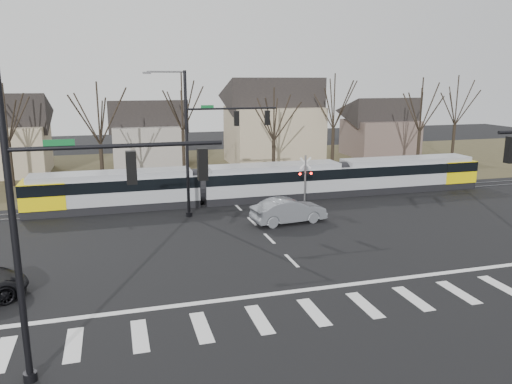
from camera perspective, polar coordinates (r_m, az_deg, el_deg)
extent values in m
plane|color=black|center=(25.63, 5.65, -9.34)|extent=(140.00, 140.00, 0.00)
cube|color=#38331E|center=(55.58, -6.59, 2.75)|extent=(140.00, 28.00, 0.01)
cube|color=silver|center=(20.86, -26.96, -16.19)|extent=(0.60, 2.60, 0.01)
cube|color=silver|center=(20.51, -20.12, -16.05)|extent=(0.60, 2.60, 0.01)
cube|color=silver|center=(20.43, -13.14, -15.68)|extent=(0.60, 2.60, 0.01)
cube|color=silver|center=(20.63, -6.24, -15.10)|extent=(0.60, 2.60, 0.01)
cube|color=silver|center=(21.11, 0.39, -14.34)|extent=(0.60, 2.60, 0.01)
cube|color=silver|center=(21.84, 6.61, -13.45)|extent=(0.60, 2.60, 0.01)
cube|color=silver|center=(22.80, 12.33, -12.50)|extent=(0.60, 2.60, 0.01)
cube|color=silver|center=(23.96, 17.49, -11.52)|extent=(0.60, 2.60, 0.01)
cube|color=silver|center=(25.30, 22.12, -10.56)|extent=(0.60, 2.60, 0.01)
cube|color=silver|center=(26.79, 26.23, -9.65)|extent=(0.60, 2.60, 0.01)
cube|color=silver|center=(24.10, 7.26, -10.85)|extent=(28.00, 0.35, 0.01)
cube|color=silver|center=(27.37, 4.10, -7.83)|extent=(0.18, 2.00, 0.01)
cube|color=silver|center=(30.94, 1.55, -5.33)|extent=(0.18, 2.00, 0.01)
cube|color=silver|center=(34.60, -0.46, -3.35)|extent=(0.18, 2.00, 0.01)
cube|color=silver|center=(38.33, -2.07, -1.75)|extent=(0.18, 2.00, 0.01)
cube|color=silver|center=(42.11, -3.39, -0.43)|extent=(0.18, 2.00, 0.01)
cube|color=silver|center=(45.93, -4.49, 0.67)|extent=(0.18, 2.00, 0.01)
cube|color=silver|center=(49.77, -5.43, 1.60)|extent=(0.18, 2.00, 0.01)
cube|color=silver|center=(53.64, -6.23, 2.39)|extent=(0.18, 2.00, 0.01)
cube|color=#59595E|center=(39.36, -2.46, -1.33)|extent=(90.00, 0.12, 0.06)
cube|color=#59595E|center=(40.68, -2.93, -0.87)|extent=(90.00, 0.12, 0.06)
cube|color=gray|center=(38.89, -16.03, 0.12)|extent=(12.73, 2.74, 2.86)
cube|color=black|center=(38.77, -16.09, 0.95)|extent=(12.75, 2.78, 0.83)
cube|color=yellow|center=(39.19, -23.06, -0.19)|extent=(3.13, 2.80, 1.91)
cube|color=gray|center=(40.85, 2.10, 1.21)|extent=(11.75, 2.74, 2.86)
cube|color=black|center=(40.73, 2.10, 2.01)|extent=(11.77, 2.78, 0.83)
cube|color=gray|center=(46.09, 16.73, 2.01)|extent=(12.73, 2.74, 2.86)
cube|color=black|center=(45.99, 16.77, 2.71)|extent=(12.75, 2.78, 0.83)
cube|color=yellow|center=(48.82, 21.49, 2.34)|extent=(3.13, 2.80, 1.91)
imported|color=slate|center=(34.14, 3.76, -2.13)|extent=(3.03, 5.59, 1.70)
cylinder|color=black|center=(16.92, -25.92, -4.08)|extent=(0.22, 0.22, 10.20)
cylinder|color=black|center=(18.86, -24.39, -18.64)|extent=(0.44, 0.44, 0.30)
cylinder|color=black|center=(16.14, -15.35, 5.10)|extent=(6.50, 0.14, 0.14)
cube|color=#0C5926|center=(16.20, -21.60, 5.22)|extent=(0.90, 0.03, 0.22)
cube|color=black|center=(16.25, -14.06, 2.72)|extent=(0.32, 0.32, 1.05)
sphere|color=#FF0C07|center=(16.20, -14.12, 3.87)|extent=(0.22, 0.22, 0.22)
cube|color=black|center=(16.48, -6.13, 3.17)|extent=(0.32, 0.32, 1.05)
sphere|color=#FF0C07|center=(16.43, -6.16, 4.31)|extent=(0.22, 0.22, 0.22)
cube|color=black|center=(22.17, 27.08, 4.31)|extent=(0.32, 0.32, 1.05)
sphere|color=#FF0C07|center=(22.13, 27.17, 5.16)|extent=(0.22, 0.22, 0.22)
cylinder|color=black|center=(35.15, -7.90, 5.27)|extent=(0.22, 0.22, 10.20)
cylinder|color=black|center=(36.13, -7.66, -2.53)|extent=(0.44, 0.44, 0.30)
cylinder|color=black|center=(35.52, -2.76, 9.51)|extent=(6.50, 0.14, 0.14)
cube|color=#0C5926|center=(35.15, -5.58, 9.67)|extent=(0.90, 0.03, 0.22)
cube|color=black|center=(35.65, -2.24, 8.40)|extent=(0.32, 0.32, 1.05)
sphere|color=#FF0C07|center=(35.62, -2.24, 8.93)|extent=(0.22, 0.22, 0.22)
cube|color=black|center=(36.26, 1.29, 8.48)|extent=(0.32, 0.32, 1.05)
sphere|color=#FF0C07|center=(36.23, 1.29, 9.00)|extent=(0.22, 0.22, 0.22)
cube|color=#59595B|center=(34.60, -12.37, 13.16)|extent=(0.55, 0.22, 0.14)
cylinder|color=#59595B|center=(38.26, 5.63, 1.23)|extent=(0.14, 0.14, 4.00)
cylinder|color=#59595B|center=(38.69, 5.57, -1.52)|extent=(0.36, 0.36, 0.20)
cube|color=silver|center=(38.01, 5.68, 3.30)|extent=(0.95, 0.04, 0.95)
cube|color=silver|center=(38.01, 5.68, 3.30)|extent=(0.95, 0.04, 0.95)
cube|color=black|center=(38.15, 5.65, 2.12)|extent=(1.00, 0.10, 0.12)
sphere|color=#FF0C07|center=(37.91, 5.06, 2.06)|extent=(0.18, 0.18, 0.18)
sphere|color=#FF0C07|center=(38.24, 6.32, 2.13)|extent=(0.18, 0.18, 0.18)
cube|color=gray|center=(57.54, -27.10, 4.28)|extent=(9.00, 8.00, 5.00)
cube|color=gray|center=(58.61, -12.15, 5.28)|extent=(8.00, 7.00, 4.50)
cube|color=gray|center=(58.21, 1.99, 6.50)|extent=(10.00, 8.00, 6.50)
cube|color=brown|center=(66.25, 13.93, 6.03)|extent=(8.00, 7.00, 4.50)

